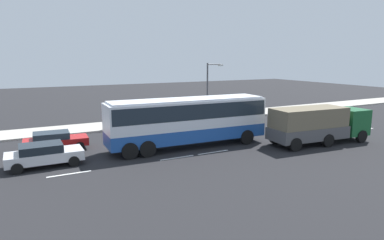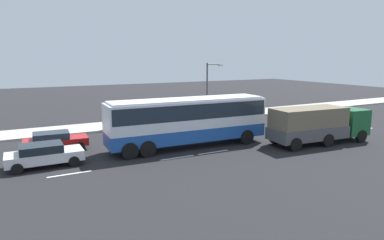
{
  "view_description": "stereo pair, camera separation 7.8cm",
  "coord_description": "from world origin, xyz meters",
  "views": [
    {
      "loc": [
        -12.72,
        -21.91,
        6.43
      ],
      "look_at": [
        -1.27,
        -0.25,
        1.91
      ],
      "focal_mm": 31.52,
      "sensor_mm": 36.0,
      "label": 1
    },
    {
      "loc": [
        -12.79,
        -21.88,
        6.43
      ],
      "look_at": [
        -1.27,
        -0.25,
        1.91
      ],
      "focal_mm": 31.52,
      "sensor_mm": 36.0,
      "label": 2
    }
  ],
  "objects": [
    {
      "name": "ground_plane",
      "position": [
        0.0,
        0.0,
        0.0
      ],
      "size": [
        120.0,
        120.0,
        0.0
      ],
      "primitive_type": "plane",
      "color": "black"
    },
    {
      "name": "sidewalk_curb",
      "position": [
        0.0,
        9.44,
        0.07
      ],
      "size": [
        80.0,
        4.0,
        0.15
      ],
      "primitive_type": "cube",
      "color": "#A8A399",
      "rests_on": "ground_plane"
    },
    {
      "name": "lane_centreline",
      "position": [
        -1.53,
        -2.7,
        0.0
      ],
      "size": [
        33.85,
        0.16,
        0.01
      ],
      "color": "white",
      "rests_on": "ground_plane"
    },
    {
      "name": "coach_bus",
      "position": [
        -1.75,
        -0.55,
        2.21
      ],
      "size": [
        11.9,
        3.17,
        3.56
      ],
      "rotation": [
        0.0,
        0.0,
        -0.04
      ],
      "color": "#1E4C9E",
      "rests_on": "ground_plane"
    },
    {
      "name": "cargo_truck",
      "position": [
        7.46,
        -4.26,
        1.54
      ],
      "size": [
        8.34,
        3.14,
        2.79
      ],
      "rotation": [
        0.0,
        0.0,
        -0.08
      ],
      "color": "#19592D",
      "rests_on": "ground_plane"
    },
    {
      "name": "car_red_compact",
      "position": [
        -10.5,
        2.97,
        0.72
      ],
      "size": [
        4.36,
        2.05,
        1.32
      ],
      "rotation": [
        0.0,
        0.0,
        -0.06
      ],
      "color": "#B21919",
      "rests_on": "ground_plane"
    },
    {
      "name": "car_silver_hatch",
      "position": [
        -11.48,
        -0.52,
        0.75
      ],
      "size": [
        4.35,
        1.99,
        1.38
      ],
      "rotation": [
        0.0,
        0.0,
        -0.01
      ],
      "color": "silver",
      "rests_on": "ground_plane"
    },
    {
      "name": "pedestrian_near_curb",
      "position": [
        -0.9,
        9.27,
        1.09
      ],
      "size": [
        0.32,
        0.32,
        1.64
      ],
      "rotation": [
        0.0,
        0.0,
        0.98
      ],
      "color": "black",
      "rests_on": "sidewalk_curb"
    },
    {
      "name": "pedestrian_at_crossing",
      "position": [
        -5.36,
        7.93,
        1.09
      ],
      "size": [
        0.32,
        0.32,
        1.64
      ],
      "rotation": [
        0.0,
        0.0,
        4.77
      ],
      "color": "#38334C",
      "rests_on": "sidewalk_curb"
    },
    {
      "name": "street_lamp",
      "position": [
        5.07,
        7.93,
        3.55
      ],
      "size": [
        1.9,
        0.24,
        5.78
      ],
      "color": "#47474C",
      "rests_on": "sidewalk_curb"
    }
  ]
}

